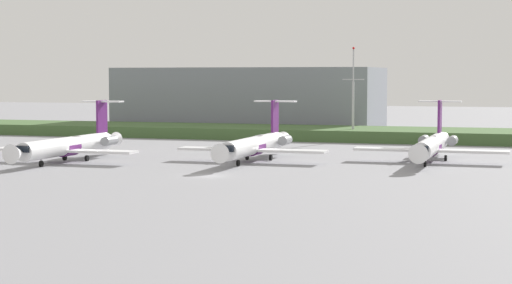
{
  "coord_description": "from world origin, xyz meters",
  "views": [
    {
      "loc": [
        40.58,
        -106.79,
        12.79
      ],
      "look_at": [
        0.0,
        19.85,
        3.0
      ],
      "focal_mm": 62.47,
      "sensor_mm": 36.0,
      "label": 1
    }
  ],
  "objects": [
    {
      "name": "antenna_mast",
      "position": [
        4.89,
        68.13,
        7.84
      ],
      "size": [
        4.4,
        0.5,
        18.7
      ],
      "color": "#B2B2B7",
      "rests_on": "ground"
    },
    {
      "name": "ground_plane",
      "position": [
        0.0,
        30.0,
        0.0
      ],
      "size": [
        500.0,
        500.0,
        0.0
      ],
      "primitive_type": "plane",
      "color": "gray"
    },
    {
      "name": "distant_hangar",
      "position": [
        -26.42,
        97.51,
        7.45
      ],
      "size": [
        62.14,
        26.16,
        14.89
      ],
      "primitive_type": "cube",
      "color": "gray",
      "rests_on": "ground"
    },
    {
      "name": "regional_jet_second",
      "position": [
        -26.69,
        11.37,
        2.54
      ],
      "size": [
        22.81,
        31.0,
        9.0
      ],
      "color": "white",
      "rests_on": "ground"
    },
    {
      "name": "regional_jet_fourth",
      "position": [
        25.1,
        28.24,
        2.54
      ],
      "size": [
        22.81,
        31.0,
        9.0
      ],
      "color": "white",
      "rests_on": "ground"
    },
    {
      "name": "grass_berm",
      "position": [
        0.0,
        71.49,
        1.15
      ],
      "size": [
        320.0,
        20.0,
        2.3
      ],
      "primitive_type": "cube",
      "color": "#426033",
      "rests_on": "ground"
    },
    {
      "name": "regional_jet_third",
      "position": [
        -0.43,
        20.83,
        2.54
      ],
      "size": [
        22.81,
        31.0,
        9.0
      ],
      "color": "white",
      "rests_on": "ground"
    }
  ]
}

